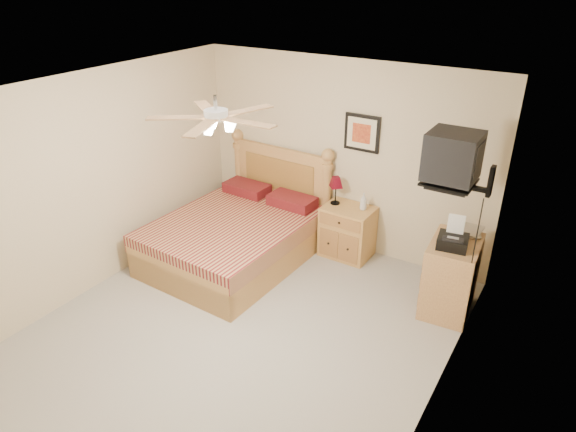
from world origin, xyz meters
name	(u,v)px	position (x,y,z in m)	size (l,w,h in m)	color
floor	(242,330)	(0.00, 0.00, 0.00)	(4.50, 4.50, 0.00)	#9C968C
ceiling	(230,95)	(0.00, 0.00, 2.50)	(4.00, 4.50, 0.04)	white
wall_back	(342,157)	(0.00, 2.25, 1.25)	(4.00, 0.04, 2.50)	beige
wall_front	(19,369)	(0.00, -2.25, 1.25)	(4.00, 0.04, 2.50)	beige
wall_left	(95,183)	(-2.00, 0.00, 1.25)	(0.04, 4.50, 2.50)	beige
wall_right	(445,289)	(2.00, 0.00, 1.25)	(0.04, 4.50, 2.50)	beige
bed	(233,212)	(-0.93, 1.12, 0.69)	(1.61, 2.12, 1.37)	#C48549
nightstand	(347,231)	(0.25, 2.00, 0.34)	(0.64, 0.48, 0.69)	#B98941
table_lamp	(336,190)	(0.04, 2.03, 0.87)	(0.20, 0.20, 0.37)	#590715
lotion_bottle	(364,201)	(0.43, 2.06, 0.80)	(0.09, 0.09, 0.23)	silver
framed_picture	(362,133)	(0.27, 2.23, 1.62)	(0.46, 0.04, 0.46)	black
dresser	(451,276)	(1.73, 1.52, 0.43)	(0.50, 0.72, 0.85)	#9E673E
fax_machine	(454,233)	(1.71, 1.41, 1.01)	(0.30, 0.32, 0.32)	black
magazine_lower	(460,231)	(1.69, 1.78, 0.86)	(0.22, 0.29, 0.03)	beige
magazine_upper	(461,228)	(1.70, 1.81, 0.89)	(0.22, 0.30, 0.02)	gray
wall_tv	(468,163)	(1.75, 1.34, 1.81)	(0.56, 0.46, 0.58)	black
ceiling_fan	(216,117)	(0.00, -0.20, 2.36)	(1.14, 1.14, 0.28)	white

